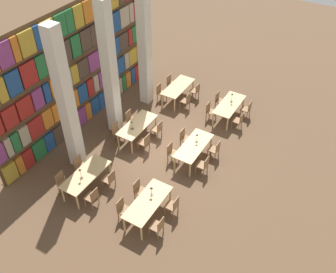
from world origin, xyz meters
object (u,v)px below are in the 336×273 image
at_px(pillar_right, 144,46).
at_px(reading_table_5, 178,88).
at_px(reading_table_4, 137,126).
at_px(chair_23, 171,83).
at_px(reading_table_1, 194,147).
at_px(chair_12, 92,197).
at_px(pillar_center, 110,71).
at_px(chair_10, 247,109).
at_px(desk_lamp_2, 232,96).
at_px(chair_6, 215,149).
at_px(chair_9, 210,111).
at_px(desk_lamp_3, 80,172).
at_px(chair_0, 158,226).
at_px(chair_15, 81,165).
at_px(chair_16, 145,142).
at_px(reading_table_3, 86,176).
at_px(chair_17, 118,131).
at_px(pillar_left, 66,103).
at_px(chair_14, 110,179).
at_px(desk_lamp_1, 197,137).
at_px(chair_5, 172,152).
at_px(chair_1, 123,209).
at_px(chair_11, 219,100).
at_px(chair_19, 131,119).
at_px(reading_table_0, 148,203).
at_px(chair_3, 140,190).
at_px(chair_13, 63,182).
at_px(chair_4, 203,165).
at_px(desk_lamp_0, 151,190).
at_px(chair_7, 185,138).
at_px(chair_21, 161,92).
at_px(chair_2, 173,205).
at_px(reading_table_2, 229,106).
at_px(chair_18, 157,129).

xyz_separation_m(pillar_right, reading_table_5, (0.87, -1.30, -2.31)).
bearing_deg(reading_table_4, chair_23, 9.40).
xyz_separation_m(reading_table_1, chair_12, (-4.01, 2.01, -0.23)).
height_order(pillar_center, reading_table_4, pillar_center).
bearing_deg(chair_10, desk_lamp_2, 110.93).
bearing_deg(chair_6, chair_9, 30.00).
distance_m(chair_9, desk_lamp_3, 6.92).
bearing_deg(reading_table_4, desk_lamp_2, -37.82).
height_order(chair_0, chair_15, same).
bearing_deg(chair_16, reading_table_3, 166.51).
bearing_deg(chair_17, pillar_left, -15.13).
bearing_deg(chair_14, reading_table_3, 123.41).
xyz_separation_m(desk_lamp_1, chair_12, (-4.26, 2.01, -0.59)).
bearing_deg(chair_6, chair_12, 149.23).
bearing_deg(chair_5, chair_14, -27.53).
bearing_deg(chair_16, chair_15, 150.01).
height_order(chair_1, chair_11, same).
height_order(pillar_center, reading_table_5, pillar_center).
distance_m(chair_11, chair_12, 8.00).
bearing_deg(chair_19, chair_6, 91.32).
distance_m(reading_table_0, chair_6, 4.02).
distance_m(reading_table_4, chair_19, 0.90).
relative_size(chair_3, chair_15, 1.00).
height_order(pillar_left, chair_17, pillar_left).
xyz_separation_m(chair_16, chair_23, (4.55, 1.38, 0.00)).
bearing_deg(chair_17, chair_6, 104.92).
relative_size(reading_table_1, reading_table_5, 1.00).
distance_m(chair_13, reading_table_5, 7.53).
bearing_deg(chair_3, chair_0, 54.37).
bearing_deg(chair_4, pillar_right, 56.53).
height_order(desk_lamp_0, reading_table_1, desk_lamp_0).
distance_m(chair_7, chair_21, 3.64).
bearing_deg(reading_table_0, chair_4, -14.19).
distance_m(chair_2, desk_lamp_1, 3.25).
bearing_deg(chair_16, chair_0, -140.88).
xyz_separation_m(chair_0, reading_table_2, (7.27, 0.60, 0.23)).
height_order(pillar_left, chair_21, pillar_left).
bearing_deg(chair_0, chair_18, 31.97).
xyz_separation_m(chair_2, chair_12, (-1.14, 2.70, 0.00)).
bearing_deg(chair_13, chair_3, 112.92).
distance_m(chair_2, chair_6, 3.43).
relative_size(reading_table_3, chair_18, 2.38).
height_order(desk_lamp_0, chair_13, desk_lamp_0).
xyz_separation_m(desk_lamp_0, chair_18, (3.53, 1.96, -0.59)).
xyz_separation_m(chair_18, chair_21, (2.54, 1.38, 0.00)).
bearing_deg(desk_lamp_1, reading_table_3, 143.83).
distance_m(chair_1, reading_table_5, 7.62).
bearing_deg(reading_table_4, chair_11, -28.42).
bearing_deg(chair_1, reading_table_5, -165.08).
distance_m(pillar_left, pillar_right, 5.16).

